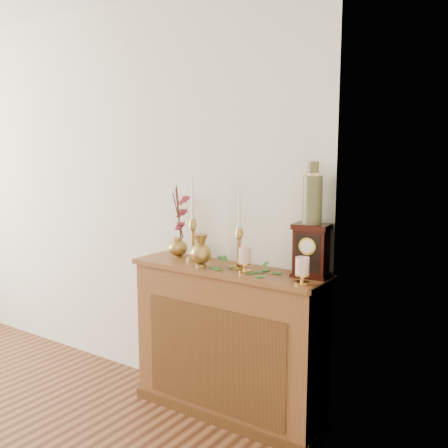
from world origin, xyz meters
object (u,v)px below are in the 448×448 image
Objects in this scene: bud_vase at (201,251)px; ginger_jar at (181,224)px; candlestick_center at (239,242)px; candlestick_left at (193,233)px; ceramic_vase at (313,196)px; mantel_clock at (311,251)px.

ginger_jar is at bearing 148.34° from bud_vase.
candlestick_center is 0.24m from bud_vase.
bud_vase is 0.43× the size of ginger_jar.
bud_vase is (-0.21, -0.09, -0.06)m from candlestick_center.
candlestick_left is at bearing 175.97° from candlestick_center.
ceramic_vase reaches higher than bud_vase.
candlestick_center is (0.36, -0.03, -0.01)m from candlestick_left.
candlestick_left is 1.84× the size of mantel_clock.
bud_vase is at bearing -31.66° from ginger_jar.
mantel_clock is at bearing 15.07° from bud_vase.
ceramic_vase is at bearing 4.01° from candlestick_left.
mantel_clock reaches higher than bud_vase.
candlestick_center is 0.51m from ceramic_vase.
candlestick_left is at bearing -24.11° from ginger_jar.
mantel_clock is at bearing 3.81° from candlestick_left.
candlestick_center is at bearing 23.77° from bud_vase.
ginger_jar is 0.95m from ceramic_vase.
ginger_jar is at bearing 169.84° from candlestick_center.
candlestick_left reaches higher than bud_vase.
ginger_jar is (-0.29, 0.18, 0.11)m from bud_vase.
ceramic_vase is (0.42, 0.08, 0.28)m from candlestick_center.
mantel_clock is at bearing -83.43° from ceramic_vase.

